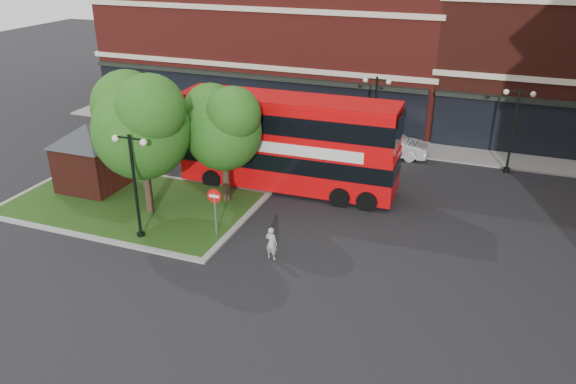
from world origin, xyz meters
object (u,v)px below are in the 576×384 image
at_px(bus, 288,137).
at_px(car_white, 390,144).
at_px(woman, 271,243).
at_px(car_silver, 284,127).

xyz_separation_m(bus, car_white, (4.21, 6.85, -2.16)).
height_order(bus, woman, bus).
relative_size(bus, car_silver, 3.05).
bearing_deg(bus, car_white, 57.12).
distance_m(bus, car_silver, 9.02).
bearing_deg(woman, car_silver, -62.25).
height_order(woman, car_white, car_white).
distance_m(car_silver, car_white, 7.66).
distance_m(woman, car_white, 14.28).
height_order(bus, car_silver, bus).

